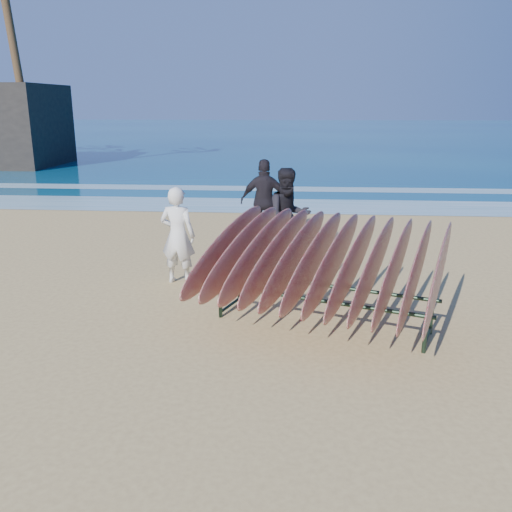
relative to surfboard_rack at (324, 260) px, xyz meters
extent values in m
plane|color=tan|center=(-0.97, -0.54, -0.98)|extent=(120.00, 120.00, 0.00)
plane|color=navy|center=(-0.97, 54.46, -0.97)|extent=(160.00, 160.00, 0.00)
plane|color=white|center=(-0.97, 9.46, -0.97)|extent=(160.00, 160.00, 0.00)
plane|color=white|center=(-0.97, 12.96, -0.97)|extent=(160.00, 160.00, 0.00)
cylinder|color=black|center=(-1.50, 0.19, -0.73)|extent=(0.06, 0.06, 0.50)
cylinder|color=black|center=(1.28, -0.80, -0.73)|extent=(0.06, 0.06, 0.50)
cylinder|color=black|center=(-1.28, 0.80, -0.73)|extent=(0.06, 0.06, 0.50)
cylinder|color=black|center=(1.50, -0.19, -0.73)|extent=(0.06, 0.06, 0.50)
cylinder|color=black|center=(-0.11, -0.31, -0.48)|extent=(3.03, 1.13, 0.06)
cylinder|color=black|center=(0.11, 0.31, -0.48)|extent=(3.03, 1.13, 0.06)
cylinder|color=black|center=(-1.39, 0.50, -0.90)|extent=(0.26, 0.63, 0.04)
cylinder|color=black|center=(1.39, -0.50, -0.90)|extent=(0.26, 0.63, 0.04)
ellipsoid|color=maroon|center=(-1.46, 0.52, 0.01)|extent=(1.02, 2.69, 1.30)
ellipsoid|color=maroon|center=(-1.19, 0.43, 0.01)|extent=(1.02, 2.69, 1.30)
ellipsoid|color=maroon|center=(-0.93, 0.33, 0.01)|extent=(1.02, 2.69, 1.30)
ellipsoid|color=maroon|center=(-0.66, 0.24, 0.01)|extent=(1.02, 2.69, 1.30)
ellipsoid|color=maroon|center=(-0.40, 0.14, 0.01)|extent=(1.02, 2.69, 1.30)
ellipsoid|color=maroon|center=(-0.13, 0.05, 0.01)|extent=(1.02, 2.69, 1.30)
ellipsoid|color=maroon|center=(0.13, -0.05, 0.01)|extent=(1.02, 2.69, 1.30)
ellipsoid|color=maroon|center=(0.40, -0.14, 0.01)|extent=(1.02, 2.69, 1.30)
ellipsoid|color=maroon|center=(0.66, -0.24, 0.01)|extent=(1.02, 2.69, 1.30)
ellipsoid|color=maroon|center=(0.93, -0.33, 0.01)|extent=(1.02, 2.69, 1.30)
ellipsoid|color=maroon|center=(1.19, -0.43, 0.01)|extent=(1.02, 2.69, 1.30)
ellipsoid|color=maroon|center=(1.46, -0.52, 0.01)|extent=(1.02, 2.69, 1.30)
imported|color=silver|center=(-2.47, 1.77, -0.11)|extent=(0.69, 0.51, 1.73)
imported|color=black|center=(-0.55, 3.13, -0.02)|extent=(1.15, 1.05, 1.91)
imported|color=black|center=(-1.13, 4.86, -0.03)|extent=(1.12, 0.48, 1.90)
cylinder|color=brown|center=(-13.13, 17.56, 3.53)|extent=(0.36, 1.58, 8.99)
camera|label=1|loc=(-0.38, -7.35, 2.13)|focal=38.00mm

